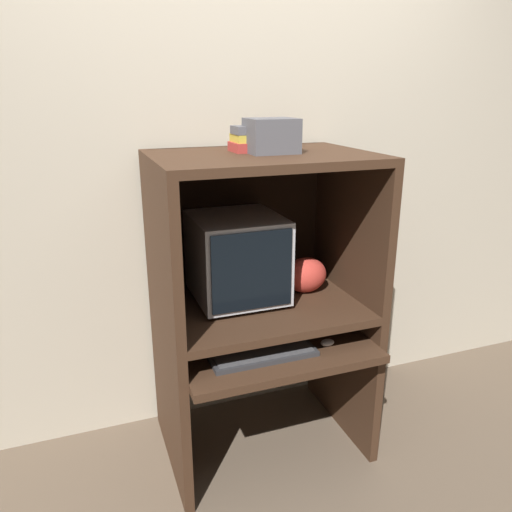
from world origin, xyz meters
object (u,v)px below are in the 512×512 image
Objects in this scene: snack_bag at (306,275)px; storage_box at (271,136)px; keyboard at (264,355)px; mouse at (327,343)px; crt_monitor at (237,257)px; book_stack at (253,139)px.

storage_box is at bearing -165.14° from snack_bag.
snack_bag is 0.69m from storage_box.
keyboard is at bearing -137.80° from snack_bag.
storage_box is (-0.17, 0.24, 0.86)m from mouse.
crt_monitor is at bearing 91.52° from keyboard.
keyboard is 0.30m from mouse.
crt_monitor reaches higher than snack_bag.
keyboard is 0.91m from book_stack.
keyboard is at bearing -179.50° from mouse.
crt_monitor is 0.36m from snack_bag.
book_stack is at bearing 124.90° from mouse.
crt_monitor is 6.76× the size of mouse.
crt_monitor is at bearing 175.88° from snack_bag.
keyboard is at bearing -102.36° from book_stack.
keyboard is at bearing -88.48° from crt_monitor.
keyboard is 7.20× the size of mouse.
book_stack is 0.10m from storage_box.
book_stack is at bearing 121.06° from storage_box.
crt_monitor is at bearing 133.96° from mouse.
mouse is at bearing -55.10° from book_stack.
keyboard is 2.24× the size of storage_box.
keyboard is 2.19× the size of snack_bag.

